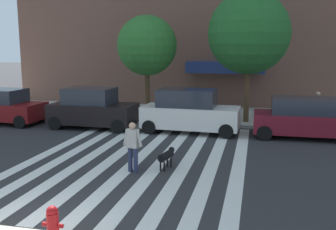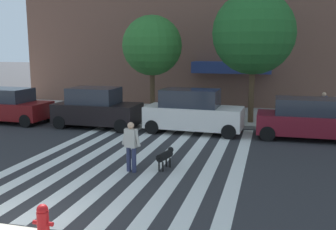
% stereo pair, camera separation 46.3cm
% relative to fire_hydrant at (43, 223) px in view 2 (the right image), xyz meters
% --- Properties ---
extents(ground_plane, '(160.00, 160.00, 0.00)m').
position_rel_fire_hydrant_xyz_m(ground_plane, '(-1.31, 6.61, -0.52)').
color(ground_plane, '#2B2B2D').
extents(sidewalk_far, '(80.00, 6.00, 0.15)m').
position_rel_fire_hydrant_xyz_m(sidewalk_far, '(-1.31, 15.81, -0.45)').
color(sidewalk_far, '#B4B0A8').
rests_on(sidewalk_far, ground_plane).
extents(crosswalk_stripes, '(7.65, 11.79, 0.01)m').
position_rel_fire_hydrant_xyz_m(crosswalk_stripes, '(-0.25, 6.61, -0.52)').
color(crosswalk_stripes, silver).
rests_on(crosswalk_stripes, ground_plane).
extents(fire_hydrant, '(0.44, 0.32, 0.76)m').
position_rel_fire_hydrant_xyz_m(fire_hydrant, '(0.00, 0.00, 0.00)').
color(fire_hydrant, maroon).
rests_on(fire_hydrant, sidewalk_near).
extents(parked_car_near_curb, '(4.39, 2.18, 1.83)m').
position_rel_fire_hydrant_xyz_m(parked_car_near_curb, '(-9.27, 11.29, 0.38)').
color(parked_car_near_curb, maroon).
rests_on(parked_car_near_curb, ground_plane).
extents(parked_car_behind_first, '(4.25, 2.08, 2.01)m').
position_rel_fire_hydrant_xyz_m(parked_car_behind_first, '(-4.11, 11.29, 0.44)').
color(parked_car_behind_first, black).
rests_on(parked_car_behind_first, ground_plane).
extents(parked_car_third_in_line, '(4.60, 2.04, 2.05)m').
position_rel_fire_hydrant_xyz_m(parked_car_third_in_line, '(0.80, 11.29, 0.47)').
color(parked_car_third_in_line, silver).
rests_on(parked_car_third_in_line, ground_plane).
extents(parked_car_fourth_in_line, '(4.72, 1.95, 1.81)m').
position_rel_fire_hydrant_xyz_m(parked_car_fourth_in_line, '(6.07, 11.29, 0.37)').
color(parked_car_fourth_in_line, maroon).
rests_on(parked_car_fourth_in_line, ground_plane).
extents(street_tree_nearest, '(3.34, 3.34, 5.61)m').
position_rel_fire_hydrant_xyz_m(street_tree_nearest, '(-2.21, 14.60, 3.55)').
color(street_tree_nearest, '#4C3823').
rests_on(street_tree_nearest, sidewalk_far).
extents(street_tree_middle, '(4.16, 4.16, 6.63)m').
position_rel_fire_hydrant_xyz_m(street_tree_middle, '(3.35, 13.88, 4.16)').
color(street_tree_middle, '#4C3823').
rests_on(street_tree_middle, sidewalk_far).
extents(pedestrian_dog_walker, '(0.71, 0.32, 1.64)m').
position_rel_fire_hydrant_xyz_m(pedestrian_dog_walker, '(0.04, 5.01, 0.41)').
color(pedestrian_dog_walker, '#282D4C').
rests_on(pedestrian_dog_walker, ground_plane).
extents(dog_on_leash, '(0.42, 1.13, 0.65)m').
position_rel_fire_hydrant_xyz_m(dog_on_leash, '(1.01, 5.60, -0.08)').
color(dog_on_leash, black).
rests_on(dog_on_leash, ground_plane).
extents(pedestrian_bystander, '(0.63, 0.47, 1.64)m').
position_rel_fire_hydrant_xyz_m(pedestrian_bystander, '(6.87, 14.10, 0.56)').
color(pedestrian_bystander, black).
rests_on(pedestrian_bystander, sidewalk_far).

